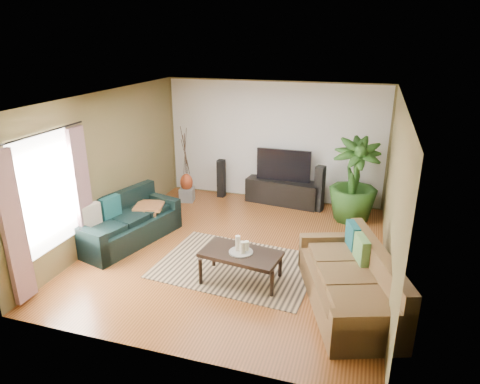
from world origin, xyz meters
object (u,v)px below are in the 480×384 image
at_px(coffee_table, 241,266).
at_px(pedestal, 187,194).
at_px(sofa_left, 128,220).
at_px(speaker_left, 221,178).
at_px(side_table, 150,218).
at_px(television, 284,165).
at_px(tv_stand, 283,192).
at_px(sofa_right, 348,278).
at_px(potted_plant, 354,180).
at_px(speaker_right, 319,189).
at_px(vase, 186,182).

height_order(coffee_table, pedestal, coffee_table).
height_order(sofa_left, speaker_left, speaker_left).
height_order(coffee_table, side_table, side_table).
bearing_deg(television, tv_stand, 180.00).
height_order(sofa_right, potted_plant, potted_plant).
distance_m(speaker_right, pedestal, 3.01).
relative_size(sofa_left, sofa_right, 0.91).
bearing_deg(speaker_right, television, -179.03).
distance_m(sofa_left, potted_plant, 4.50).
bearing_deg(sofa_right, speaker_left, -157.99).
xyz_separation_m(television, pedestal, (-2.14, -0.51, -0.75)).
bearing_deg(vase, speaker_right, 5.88).
xyz_separation_m(speaker_right, pedestal, (-2.98, -0.31, -0.35)).
relative_size(coffee_table, speaker_left, 1.33).
bearing_deg(side_table, sofa_right, -19.48).
xyz_separation_m(tv_stand, television, (0.00, 0.00, 0.63)).
xyz_separation_m(coffee_table, tv_stand, (-0.05, 3.40, 0.03)).
bearing_deg(speaker_left, sofa_right, -46.37).
bearing_deg(speaker_right, speaker_left, -170.60).
distance_m(television, speaker_left, 1.54).
xyz_separation_m(tv_stand, side_table, (-2.16, -2.21, 0.00)).
height_order(sofa_left, television, television).
distance_m(speaker_left, potted_plant, 3.09).
xyz_separation_m(television, potted_plant, (1.55, -0.48, -0.05)).
bearing_deg(television, vase, -166.68).
bearing_deg(potted_plant, speaker_left, 170.93).
bearing_deg(sofa_right, television, -174.29).
bearing_deg(coffee_table, potted_plant, 70.98).
xyz_separation_m(pedestal, vase, (0.00, 0.00, 0.30)).
xyz_separation_m(speaker_left, speaker_right, (2.31, -0.20, 0.06)).
height_order(sofa_left, vase, sofa_left).
distance_m(sofa_right, speaker_left, 4.75).
bearing_deg(pedestal, sofa_right, -38.74).
distance_m(sofa_left, sofa_right, 4.10).
xyz_separation_m(sofa_right, side_table, (-3.83, 1.35, -0.15)).
distance_m(coffee_table, vase, 3.64).
bearing_deg(vase, potted_plant, 0.37).
bearing_deg(tv_stand, television, 7.21).
height_order(vase, side_table, vase).
bearing_deg(pedestal, potted_plant, 0.37).
relative_size(sofa_left, television, 1.66).
height_order(sofa_left, sofa_right, same).
bearing_deg(speaker_right, pedestal, -159.80).
relative_size(tv_stand, pedestal, 5.27).
xyz_separation_m(tv_stand, speaker_left, (-1.47, 0.00, 0.18)).
bearing_deg(potted_plant, tv_stand, 162.71).
bearing_deg(tv_stand, sofa_left, -123.71).
bearing_deg(speaker_right, sofa_left, -127.49).
relative_size(potted_plant, side_table, 3.10).
distance_m(sofa_left, coffee_table, 2.50).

